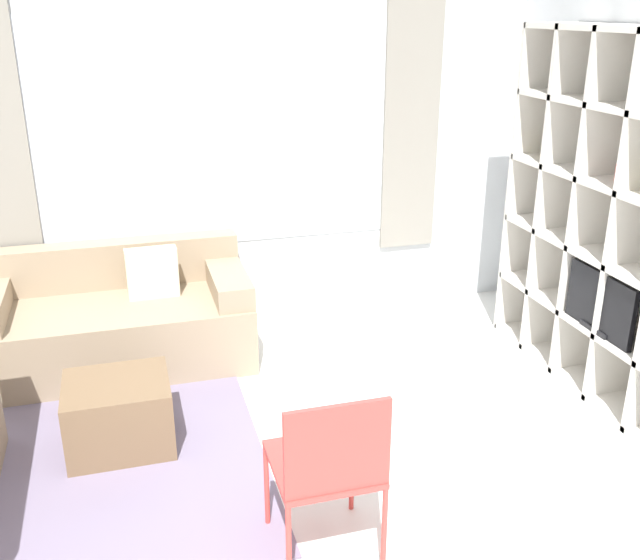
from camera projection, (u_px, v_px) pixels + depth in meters
wall_back at (217, 147)px, 5.08m from camera, size 5.92×0.11×2.70m
area_rug at (63, 449)px, 3.94m from camera, size 2.12×2.34×0.01m
shelving_unit at (622, 222)px, 4.27m from camera, size 0.41×1.89×2.20m
couch_main at (117, 321)px, 4.83m from camera, size 1.77×0.85×0.79m
ottoman at (119, 414)px, 3.91m from camera, size 0.56×0.49×0.40m
folding_chair at (329, 463)px, 2.97m from camera, size 0.44×0.46×0.86m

